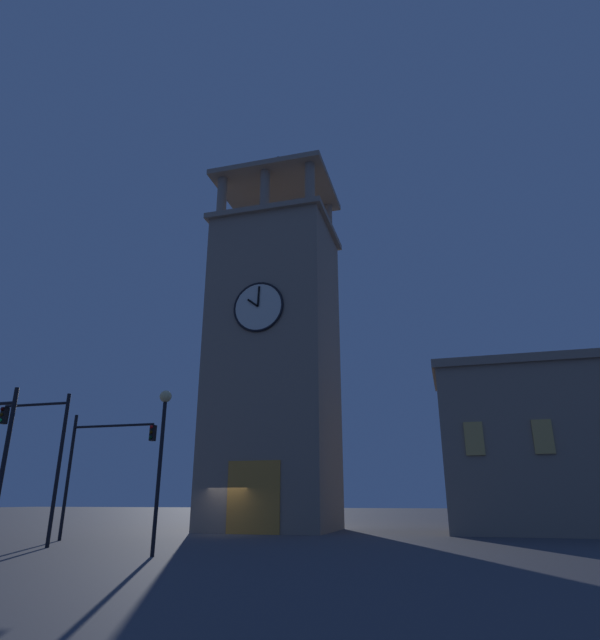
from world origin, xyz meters
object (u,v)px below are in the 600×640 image
traffic_signal_far (41,443)px  street_lamp (162,439)px  adjacent_wing_building (567,445)px  traffic_signal_mid (97,455)px  clocktower (275,360)px

traffic_signal_far → street_lamp: bearing=164.0°
adjacent_wing_building → traffic_signal_mid: bearing=26.5°
clocktower → traffic_signal_mid: size_ratio=4.65×
traffic_signal_far → clocktower: bearing=-113.8°
traffic_signal_far → street_lamp: traffic_signal_far is taller
clocktower → adjacent_wing_building: clocktower is taller
adjacent_wing_building → traffic_signal_far: (23.71, 14.97, -0.69)m
adjacent_wing_building → traffic_signal_far: bearing=32.3°
adjacent_wing_building → traffic_signal_mid: (23.29, 11.61, -0.91)m
clocktower → traffic_signal_far: 16.45m
clocktower → traffic_signal_far: size_ratio=4.39×
adjacent_wing_building → clocktower: bearing=4.0°
clocktower → traffic_signal_far: (6.05, 13.72, -6.75)m
street_lamp → clocktower: bearing=-86.5°
clocktower → street_lamp: bearing=93.5°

